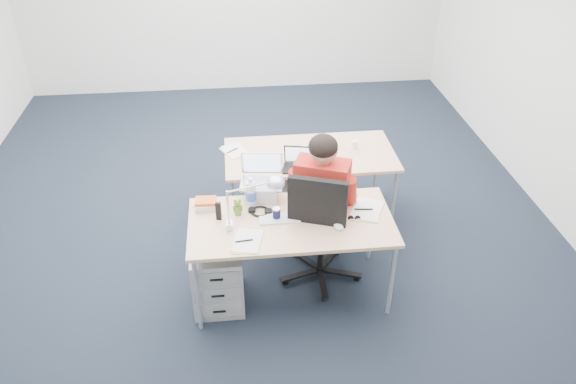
{
  "coord_description": "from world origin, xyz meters",
  "views": [
    {
      "loc": [
        -0.1,
        -4.54,
        3.31
      ],
      "look_at": [
        0.3,
        -0.78,
        0.85
      ],
      "focal_mm": 35.0,
      "sensor_mm": 36.0,
      "label": 1
    }
  ],
  "objects_px": {
    "silver_laptop": "(261,179)",
    "desk_lamp": "(246,202)",
    "water_bottle": "(251,192)",
    "computer_mouse": "(339,227)",
    "sunglasses": "(354,218)",
    "cordless_phone": "(219,211)",
    "far_cup": "(355,145)",
    "drawer_pedestal_far": "(267,200)",
    "desk_near": "(291,225)",
    "drawer_pedestal_near": "(218,274)",
    "can_koozie": "(277,214)",
    "desk_far": "(310,158)",
    "office_chair": "(320,248)",
    "book_stack": "(206,204)",
    "headphones": "(260,211)",
    "dark_laptop": "(299,159)",
    "seated_person": "(325,201)",
    "bear_figurine": "(238,207)",
    "wireless_keyboard": "(280,219)"
  },
  "relations": [
    {
      "from": "can_koozie",
      "to": "bear_figurine",
      "type": "distance_m",
      "value": 0.31
    },
    {
      "from": "silver_laptop",
      "to": "desk_lamp",
      "type": "xyz_separation_m",
      "value": [
        -0.14,
        -0.4,
        0.05
      ]
    },
    {
      "from": "water_bottle",
      "to": "computer_mouse",
      "type": "bearing_deg",
      "value": -30.28
    },
    {
      "from": "headphones",
      "to": "desk_lamp",
      "type": "relative_size",
      "value": 0.42
    },
    {
      "from": "silver_laptop",
      "to": "headphones",
      "type": "xyz_separation_m",
      "value": [
        -0.03,
        -0.21,
        -0.16
      ]
    },
    {
      "from": "drawer_pedestal_far",
      "to": "can_koozie",
      "type": "height_order",
      "value": "can_koozie"
    },
    {
      "from": "computer_mouse",
      "to": "far_cup",
      "type": "bearing_deg",
      "value": 54.38
    },
    {
      "from": "drawer_pedestal_far",
      "to": "water_bottle",
      "type": "xyz_separation_m",
      "value": [
        -0.17,
        -0.74,
        0.59
      ]
    },
    {
      "from": "desk_lamp",
      "to": "seated_person",
      "type": "bearing_deg",
      "value": 51.93
    },
    {
      "from": "seated_person",
      "to": "can_koozie",
      "type": "height_order",
      "value": "seated_person"
    },
    {
      "from": "seated_person",
      "to": "desk_lamp",
      "type": "bearing_deg",
      "value": -128.55
    },
    {
      "from": "headphones",
      "to": "far_cup",
      "type": "bearing_deg",
      "value": 57.63
    },
    {
      "from": "headphones",
      "to": "dark_laptop",
      "type": "distance_m",
      "value": 0.75
    },
    {
      "from": "book_stack",
      "to": "dark_laptop",
      "type": "height_order",
      "value": "dark_laptop"
    },
    {
      "from": "far_cup",
      "to": "drawer_pedestal_far",
      "type": "bearing_deg",
      "value": -172.53
    },
    {
      "from": "book_stack",
      "to": "dark_laptop",
      "type": "xyz_separation_m",
      "value": [
        0.81,
        0.53,
        0.06
      ]
    },
    {
      "from": "computer_mouse",
      "to": "can_koozie",
      "type": "bearing_deg",
      "value": 140.64
    },
    {
      "from": "book_stack",
      "to": "sunglasses",
      "type": "relative_size",
      "value": 1.75
    },
    {
      "from": "drawer_pedestal_near",
      "to": "can_koozie",
      "type": "distance_m",
      "value": 0.71
    },
    {
      "from": "office_chair",
      "to": "drawer_pedestal_far",
      "type": "height_order",
      "value": "office_chair"
    },
    {
      "from": "desk_far",
      "to": "drawer_pedestal_near",
      "type": "distance_m",
      "value": 1.48
    },
    {
      "from": "desk_near",
      "to": "sunglasses",
      "type": "relative_size",
      "value": 15.73
    },
    {
      "from": "drawer_pedestal_near",
      "to": "desk_far",
      "type": "bearing_deg",
      "value": 50.78
    },
    {
      "from": "drawer_pedestal_near",
      "to": "book_stack",
      "type": "height_order",
      "value": "book_stack"
    },
    {
      "from": "drawer_pedestal_near",
      "to": "water_bottle",
      "type": "height_order",
      "value": "water_bottle"
    },
    {
      "from": "cordless_phone",
      "to": "sunglasses",
      "type": "relative_size",
      "value": 1.52
    },
    {
      "from": "office_chair",
      "to": "water_bottle",
      "type": "height_order",
      "value": "office_chair"
    },
    {
      "from": "drawer_pedestal_far",
      "to": "cordless_phone",
      "type": "distance_m",
      "value": 1.13
    },
    {
      "from": "office_chair",
      "to": "sunglasses",
      "type": "distance_m",
      "value": 0.52
    },
    {
      "from": "seated_person",
      "to": "silver_laptop",
      "type": "height_order",
      "value": "seated_person"
    },
    {
      "from": "water_bottle",
      "to": "bear_figurine",
      "type": "height_order",
      "value": "water_bottle"
    },
    {
      "from": "water_bottle",
      "to": "book_stack",
      "type": "xyz_separation_m",
      "value": [
        -0.36,
        0.01,
        -0.09
      ]
    },
    {
      "from": "office_chair",
      "to": "cordless_phone",
      "type": "xyz_separation_m",
      "value": [
        -0.82,
        -0.07,
        0.49
      ]
    },
    {
      "from": "desk_far",
      "to": "book_stack",
      "type": "xyz_separation_m",
      "value": [
        -0.96,
        -0.81,
        0.09
      ]
    },
    {
      "from": "sunglasses",
      "to": "wireless_keyboard",
      "type": "bearing_deg",
      "value": -178.24
    },
    {
      "from": "desk_far",
      "to": "silver_laptop",
      "type": "relative_size",
      "value": 4.43
    },
    {
      "from": "bear_figurine",
      "to": "water_bottle",
      "type": "bearing_deg",
      "value": 45.7
    },
    {
      "from": "desk_far",
      "to": "book_stack",
      "type": "distance_m",
      "value": 1.26
    },
    {
      "from": "seated_person",
      "to": "can_koozie",
      "type": "relative_size",
      "value": 13.35
    },
    {
      "from": "water_bottle",
      "to": "dark_laptop",
      "type": "height_order",
      "value": "water_bottle"
    },
    {
      "from": "desk_lamp",
      "to": "headphones",
      "type": "bearing_deg",
      "value": 82.4
    },
    {
      "from": "sunglasses",
      "to": "cordless_phone",
      "type": "bearing_deg",
      "value": -178.54
    },
    {
      "from": "office_chair",
      "to": "computer_mouse",
      "type": "distance_m",
      "value": 0.52
    },
    {
      "from": "far_cup",
      "to": "water_bottle",
      "type": "bearing_deg",
      "value": -140.24
    },
    {
      "from": "drawer_pedestal_near",
      "to": "can_koozie",
      "type": "bearing_deg",
      "value": 9.64
    },
    {
      "from": "computer_mouse",
      "to": "headphones",
      "type": "bearing_deg",
      "value": 136.08
    },
    {
      "from": "desk_far",
      "to": "book_stack",
      "type": "height_order",
      "value": "book_stack"
    },
    {
      "from": "drawer_pedestal_near",
      "to": "sunglasses",
      "type": "distance_m",
      "value": 1.19
    },
    {
      "from": "office_chair",
      "to": "cordless_phone",
      "type": "height_order",
      "value": "office_chair"
    },
    {
      "from": "desk_near",
      "to": "headphones",
      "type": "relative_size",
      "value": 8.21
    }
  ]
}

